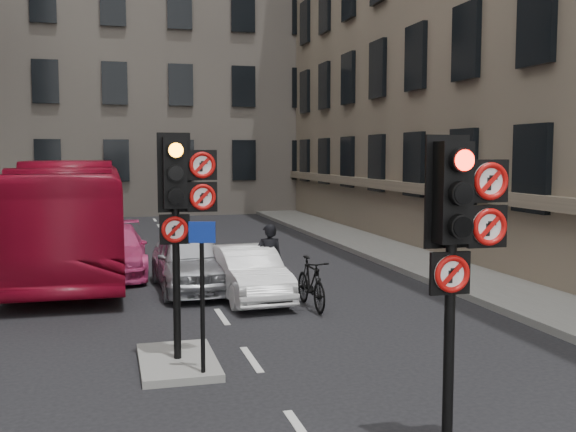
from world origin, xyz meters
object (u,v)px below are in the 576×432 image
signal_far (181,196)px  signal_near (459,226)px  car_white (248,273)px  info_sign (202,276)px  car_silver (190,261)px  car_pink (112,250)px  bus_red (73,216)px  motorcycle (311,283)px  motorcyclist (269,260)px

signal_far → signal_near: bearing=-57.0°
car_white → info_sign: 5.75m
car_silver → car_white: size_ratio=1.14×
car_silver → car_white: bearing=-52.1°
car_pink → info_sign: info_sign is taller
bus_red → info_sign: size_ratio=5.02×
car_silver → car_pink: size_ratio=0.90×
signal_far → car_white: (1.99, 4.57, -2.09)m
signal_near → car_white: bearing=94.1°
signal_far → car_silver: (0.82, 5.98, -1.99)m
signal_near → motorcycle: 7.57m
car_white → bus_red: (-4.09, 4.95, 0.98)m
signal_far → motorcyclist: (2.52, 4.71, -1.84)m
car_white → motorcyclist: size_ratio=2.13×
car_pink → motorcycle: size_ratio=2.50×
signal_far → bus_red: 9.81m
car_pink → info_sign: size_ratio=2.06×
signal_far → motorcycle: signal_far is taller
signal_near → motorcycle: size_ratio=1.92×
bus_red → motorcycle: (5.23, -6.24, -1.02)m
signal_far → motorcycle: (3.12, 3.27, -2.14)m
signal_near → car_pink: size_ratio=0.77×
car_silver → motorcyclist: 2.13m
motorcycle → info_sign: bearing=-126.6°
car_silver → bus_red: (-2.93, 3.54, 0.87)m
car_silver → car_pink: (-1.87, 2.69, -0.04)m
bus_red → info_sign: 10.59m
motorcyclist → car_silver: bearing=-34.6°
signal_far → motorcycle: bearing=46.4°
car_pink → motorcyclist: bearing=-46.9°
motorcycle → signal_far: bearing=-134.8°
car_silver → motorcyclist: motorcyclist is taller
signal_near → car_silver: bearing=100.1°
car_pink → motorcyclist: (3.57, -3.96, 0.19)m
signal_far → car_silver: signal_far is taller
signal_near → signal_far: (-2.60, 4.00, 0.12)m
car_white → motorcyclist: motorcyclist is taller
motorcycle → car_white: bearing=130.0°
car_silver → car_pink: 3.27m
car_silver → info_sign: (-0.60, -6.79, 0.87)m
car_pink → info_sign: (1.26, -9.48, 0.91)m
car_white → info_sign: bearing=-111.6°
car_pink → motorcycle: car_pink is taller
bus_red → car_pink: bearing=-38.3°
signal_far → bus_red: signal_far is taller
car_silver → motorcyclist: bearing=-38.4°
car_silver → bus_red: bus_red is taller
bus_red → motorcyclist: bus_red is taller
car_silver → info_sign: bearing=-96.8°
signal_far → motorcycle: 5.00m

